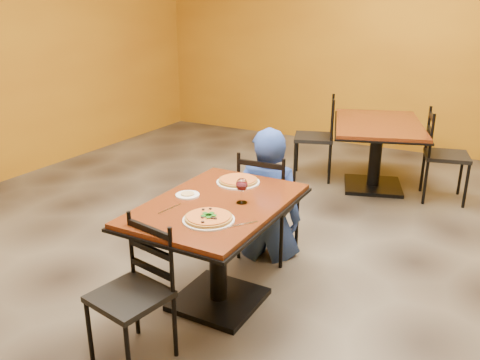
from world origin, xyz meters
The scene contains 18 objects.
floor centered at (0.00, 0.00, 0.00)m, with size 7.00×8.00×0.01m, color black.
wall_back centered at (0.00, 4.00, 1.50)m, with size 7.00×0.01×3.00m, color #AA7012.
table_main centered at (0.00, -0.50, 0.56)m, with size 0.83×1.23×0.75m.
table_second centered at (0.35, 2.29, 0.56)m, with size 1.31×1.59×0.75m.
chair_main_near centered at (-0.13, -1.23, 0.42)m, with size 0.38×0.38×0.83m, color black, non-canonical shape.
chair_main_far centered at (-0.01, 0.32, 0.45)m, with size 0.40×0.40×0.89m, color black, non-canonical shape.
chair_second_left centered at (-0.38, 2.29, 0.48)m, with size 0.44×0.44×0.97m, color black, non-canonical shape.
chair_second_right centered at (1.07, 2.29, 0.47)m, with size 0.43×0.43×0.95m, color black, non-canonical shape.
diner centered at (-0.02, 0.31, 0.54)m, with size 0.55×0.36×1.07m, color navy.
plate_main centered at (0.11, -0.77, 0.76)m, with size 0.31×0.31×0.01m, color white.
pizza_main centered at (0.11, -0.77, 0.77)m, with size 0.28×0.28×0.02m, color maroon.
plate_far centered at (-0.06, -0.11, 0.76)m, with size 0.31×0.31×0.01m, color white.
pizza_far centered at (-0.06, -0.11, 0.77)m, with size 0.28×0.28×0.02m, color orange.
side_plate centered at (-0.23, -0.50, 0.76)m, with size 0.16×0.16×0.01m, color white.
dip centered at (-0.23, -0.50, 0.76)m, with size 0.09×0.09×0.01m, color tan.
wine_glass centered at (0.14, -0.43, 0.84)m, with size 0.08×0.08×0.18m, color white, non-canonical shape.
fork centered at (-0.20, -0.74, 0.75)m, with size 0.01×0.19×0.00m, color silver.
knife centered at (0.30, -0.73, 0.75)m, with size 0.01×0.21×0.00m, color silver.
Camera 1 is at (1.55, -3.01, 1.96)m, focal length 36.97 mm.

